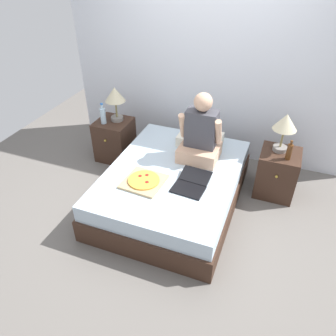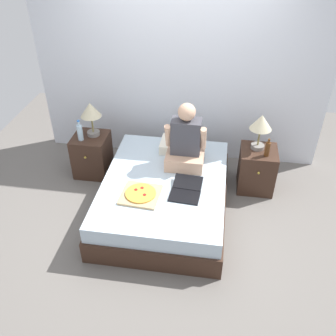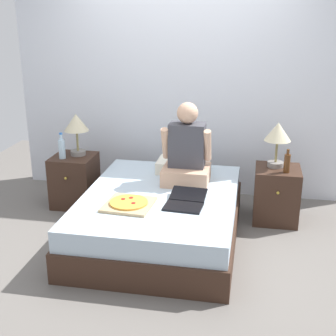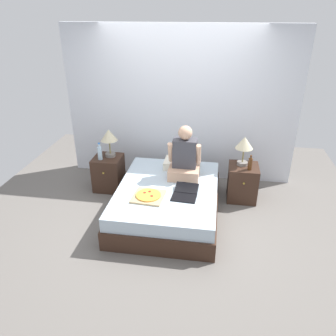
{
  "view_description": "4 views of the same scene",
  "coord_description": "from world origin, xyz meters",
  "px_view_note": "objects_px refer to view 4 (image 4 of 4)",
  "views": [
    {
      "loc": [
        0.99,
        -2.72,
        2.54
      ],
      "look_at": [
        0.02,
        -0.22,
        0.63
      ],
      "focal_mm": 35.0,
      "sensor_mm": 36.0,
      "label": 1
    },
    {
      "loc": [
        0.55,
        -3.3,
        3.04
      ],
      "look_at": [
        0.04,
        -0.0,
        0.62
      ],
      "focal_mm": 40.0,
      "sensor_mm": 36.0,
      "label": 2
    },
    {
      "loc": [
        0.81,
        -3.87,
        2.08
      ],
      "look_at": [
        0.1,
        -0.13,
        0.75
      ],
      "focal_mm": 50.0,
      "sensor_mm": 36.0,
      "label": 3
    },
    {
      "loc": [
        0.61,
        -3.93,
        2.71
      ],
      "look_at": [
        0.01,
        -0.06,
        0.77
      ],
      "focal_mm": 35.0,
      "sensor_mm": 36.0,
      "label": 4
    }
  ],
  "objects_px": {
    "bed": "(168,201)",
    "water_bottle": "(100,153)",
    "nightstand_right": "(242,182)",
    "laptop": "(185,194)",
    "lamp_on_left_nightstand": "(109,137)",
    "lamp_on_right_nightstand": "(244,145)",
    "beer_bottle": "(250,164)",
    "person_seated": "(185,159)",
    "nightstand_left": "(109,173)",
    "pizza_box": "(148,196)"
  },
  "relations": [
    {
      "from": "lamp_on_left_nightstand",
      "to": "laptop",
      "type": "bearing_deg",
      "value": -33.48
    },
    {
      "from": "nightstand_left",
      "to": "laptop",
      "type": "height_order",
      "value": "nightstand_left"
    },
    {
      "from": "nightstand_right",
      "to": "beer_bottle",
      "type": "bearing_deg",
      "value": -54.99
    },
    {
      "from": "person_seated",
      "to": "pizza_box",
      "type": "height_order",
      "value": "person_seated"
    },
    {
      "from": "bed",
      "to": "nightstand_right",
      "type": "distance_m",
      "value": 1.23
    },
    {
      "from": "lamp_on_left_nightstand",
      "to": "nightstand_right",
      "type": "distance_m",
      "value": 2.19
    },
    {
      "from": "bed",
      "to": "pizza_box",
      "type": "height_order",
      "value": "pizza_box"
    },
    {
      "from": "laptop",
      "to": "water_bottle",
      "type": "bearing_deg",
      "value": 153.16
    },
    {
      "from": "nightstand_left",
      "to": "water_bottle",
      "type": "xyz_separation_m",
      "value": [
        -0.08,
        -0.09,
        0.39
      ]
    },
    {
      "from": "lamp_on_left_nightstand",
      "to": "laptop",
      "type": "relative_size",
      "value": 1.03
    },
    {
      "from": "nightstand_left",
      "to": "person_seated",
      "type": "relative_size",
      "value": 0.71
    },
    {
      "from": "nightstand_right",
      "to": "pizza_box",
      "type": "bearing_deg",
      "value": -144.24
    },
    {
      "from": "person_seated",
      "to": "nightstand_right",
      "type": "bearing_deg",
      "value": 16.31
    },
    {
      "from": "bed",
      "to": "nightstand_left",
      "type": "relative_size",
      "value": 3.35
    },
    {
      "from": "beer_bottle",
      "to": "person_seated",
      "type": "distance_m",
      "value": 0.96
    },
    {
      "from": "bed",
      "to": "person_seated",
      "type": "bearing_deg",
      "value": 61.27
    },
    {
      "from": "bed",
      "to": "laptop",
      "type": "height_order",
      "value": "laptop"
    },
    {
      "from": "lamp_on_left_nightstand",
      "to": "beer_bottle",
      "type": "xyz_separation_m",
      "value": [
        2.17,
        -0.15,
        -0.23
      ]
    },
    {
      "from": "nightstand_left",
      "to": "nightstand_right",
      "type": "relative_size",
      "value": 1.0
    },
    {
      "from": "water_bottle",
      "to": "laptop",
      "type": "xyz_separation_m",
      "value": [
        1.41,
        -0.71,
        -0.2
      ]
    },
    {
      "from": "bed",
      "to": "person_seated",
      "type": "distance_m",
      "value": 0.65
    },
    {
      "from": "lamp_on_left_nightstand",
      "to": "beer_bottle",
      "type": "height_order",
      "value": "lamp_on_left_nightstand"
    },
    {
      "from": "bed",
      "to": "water_bottle",
      "type": "bearing_deg",
      "value": 155.78
    },
    {
      "from": "lamp_on_left_nightstand",
      "to": "laptop",
      "type": "height_order",
      "value": "lamp_on_left_nightstand"
    },
    {
      "from": "lamp_on_left_nightstand",
      "to": "person_seated",
      "type": "relative_size",
      "value": 0.58
    },
    {
      "from": "beer_bottle",
      "to": "person_seated",
      "type": "relative_size",
      "value": 0.29
    },
    {
      "from": "bed",
      "to": "water_bottle",
      "type": "xyz_separation_m",
      "value": [
        -1.15,
        0.52,
        0.45
      ]
    },
    {
      "from": "beer_bottle",
      "to": "pizza_box",
      "type": "bearing_deg",
      "value": -148.68
    },
    {
      "from": "bed",
      "to": "nightstand_left",
      "type": "height_order",
      "value": "nightstand_left"
    },
    {
      "from": "nightstand_right",
      "to": "laptop",
      "type": "bearing_deg",
      "value": -135.08
    },
    {
      "from": "beer_bottle",
      "to": "pizza_box",
      "type": "xyz_separation_m",
      "value": [
        -1.35,
        -0.82,
        -0.18
      ]
    },
    {
      "from": "bed",
      "to": "beer_bottle",
      "type": "bearing_deg",
      "value": 23.99
    },
    {
      "from": "laptop",
      "to": "person_seated",
      "type": "bearing_deg",
      "value": 97.37
    },
    {
      "from": "lamp_on_right_nightstand",
      "to": "beer_bottle",
      "type": "bearing_deg",
      "value": -56.31
    },
    {
      "from": "lamp_on_right_nightstand",
      "to": "laptop",
      "type": "distance_m",
      "value": 1.23
    },
    {
      "from": "lamp_on_left_nightstand",
      "to": "water_bottle",
      "type": "xyz_separation_m",
      "value": [
        -0.12,
        -0.14,
        -0.22
      ]
    },
    {
      "from": "lamp_on_right_nightstand",
      "to": "beer_bottle",
      "type": "relative_size",
      "value": 1.96
    },
    {
      "from": "nightstand_left",
      "to": "water_bottle",
      "type": "relative_size",
      "value": 2.01
    },
    {
      "from": "nightstand_right",
      "to": "lamp_on_right_nightstand",
      "type": "xyz_separation_m",
      "value": [
        -0.03,
        0.05,
        0.6
      ]
    },
    {
      "from": "water_bottle",
      "to": "laptop",
      "type": "bearing_deg",
      "value": -26.84
    },
    {
      "from": "beer_bottle",
      "to": "laptop",
      "type": "relative_size",
      "value": 0.53
    },
    {
      "from": "lamp_on_left_nightstand",
      "to": "laptop",
      "type": "xyz_separation_m",
      "value": [
        1.29,
        -0.85,
        -0.41
      ]
    },
    {
      "from": "lamp_on_right_nightstand",
      "to": "laptop",
      "type": "height_order",
      "value": "lamp_on_right_nightstand"
    },
    {
      "from": "bed",
      "to": "nightstand_left",
      "type": "xyz_separation_m",
      "value": [
        -1.07,
        0.61,
        0.06
      ]
    },
    {
      "from": "person_seated",
      "to": "pizza_box",
      "type": "bearing_deg",
      "value": -121.09
    },
    {
      "from": "bed",
      "to": "lamp_on_right_nightstand",
      "type": "bearing_deg",
      "value": 32.29
    },
    {
      "from": "nightstand_left",
      "to": "beer_bottle",
      "type": "distance_m",
      "value": 2.24
    },
    {
      "from": "nightstand_right",
      "to": "laptop",
      "type": "distance_m",
      "value": 1.16
    },
    {
      "from": "lamp_on_left_nightstand",
      "to": "lamp_on_right_nightstand",
      "type": "height_order",
      "value": "same"
    },
    {
      "from": "water_bottle",
      "to": "pizza_box",
      "type": "height_order",
      "value": "water_bottle"
    }
  ]
}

